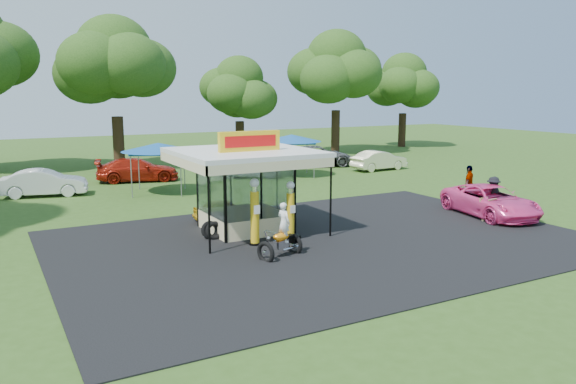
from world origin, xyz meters
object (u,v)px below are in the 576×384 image
kiosk_car (225,210)px  bg_car_e (379,160)px  a_frame_sign (487,210)px  bg_car_c (249,166)px  tent_west (158,148)px  bg_car_d (318,156)px  spectator_east_a (493,195)px  gas_pump_left (255,214)px  bg_car_b (137,170)px  motorcycle (283,235)px  spectator_east_b (469,184)px  bg_car_a (44,183)px  gas_station_kiosk (245,189)px  pink_sedan (491,201)px  gas_pump_right (290,213)px  tent_east (292,138)px

kiosk_car → bg_car_e: bg_car_e is taller
a_frame_sign → bg_car_c: 17.32m
tent_west → bg_car_d: bearing=21.6°
spectator_east_a → bg_car_e: (4.50, 14.49, -0.17)m
gas_pump_left → bg_car_b: gas_pump_left is taller
gas_pump_left → bg_car_e: (16.86, 14.17, -0.51)m
motorcycle → bg_car_c: size_ratio=0.46×
gas_pump_left → spectator_east_b: gas_pump_left is taller
tent_west → bg_car_b: bearing=90.5°
bg_car_a → a_frame_sign: bearing=-121.3°
gas_station_kiosk → a_frame_sign: size_ratio=5.18×
bg_car_a → pink_sedan: bearing=-118.7°
gas_pump_right → bg_car_c: (5.48, 15.62, -0.38)m
motorcycle → bg_car_d: motorcycle is taller
bg_car_a → bg_car_d: (19.92, 3.44, 0.04)m
gas_station_kiosk → spectator_east_b: (12.86, 0.03, -0.82)m
bg_car_e → tent_west: 17.02m
gas_pump_right → bg_car_d: gas_pump_right is taller
bg_car_e → spectator_east_a: bearing=159.1°
gas_pump_left → a_frame_sign: (10.82, -1.38, -0.70)m
gas_pump_left → pink_sedan: bearing=-3.7°
pink_sedan → gas_pump_left: bearing=-173.1°
spectator_east_a → bg_car_e: spectator_east_a is taller
spectator_east_b → tent_east: 13.09m
gas_pump_right → bg_car_a: (-7.33, 14.89, -0.38)m
gas_pump_right → motorcycle: size_ratio=1.17×
gas_pump_right → bg_car_a: size_ratio=0.52×
a_frame_sign → pink_sedan: bearing=27.9°
a_frame_sign → tent_west: size_ratio=0.25×
spectator_east_b → bg_car_d: size_ratio=0.34×
motorcycle → tent_east: tent_east is taller
tent_west → tent_east: size_ratio=1.01×
bg_car_c → bg_car_d: 7.61m
gas_pump_right → kiosk_car: 4.68m
spectator_east_b → pink_sedan: bearing=29.6°
pink_sedan → tent_west: size_ratio=1.26×
gas_station_kiosk → bg_car_e: size_ratio=1.24×
pink_sedan → bg_car_d: bg_car_d is taller
gas_pump_right → motorcycle: 2.10m
a_frame_sign → spectator_east_b: 4.54m
spectator_east_b → bg_car_e: (3.37, 11.90, -0.25)m
bg_car_c → tent_east: 3.47m
kiosk_car → bg_car_d: bg_car_d is taller
spectator_east_a → spectator_east_b: spectator_east_b is taller
gas_pump_left → bg_car_e: size_ratio=0.59×
spectator_east_b → bg_car_e: spectator_east_b is taller
bg_car_e → tent_east: bearing=81.9°
kiosk_car → bg_car_c: 12.74m
motorcycle → spectator_east_b: size_ratio=1.04×
gas_pump_right → bg_car_e: (15.40, 14.29, -0.41)m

